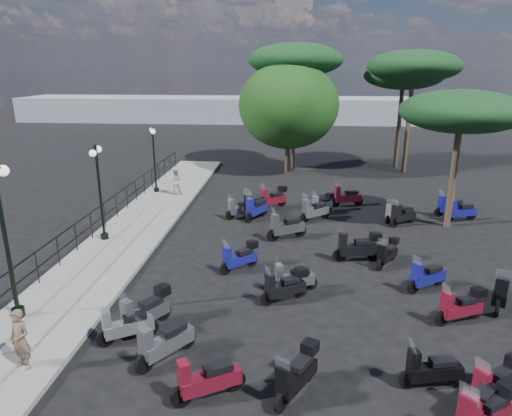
# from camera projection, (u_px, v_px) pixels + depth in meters

# --- Properties ---
(ground) EXTENTS (120.00, 120.00, 0.00)m
(ground) POSITION_uv_depth(u_px,v_px,m) (280.00, 270.00, 16.22)
(ground) COLOR black
(ground) RESTS_ON ground
(sidewalk) EXTENTS (3.00, 30.00, 0.15)m
(sidewalk) POSITION_uv_depth(u_px,v_px,m) (131.00, 233.00, 19.56)
(sidewalk) COLOR slate
(sidewalk) RESTS_ON ground
(railing) EXTENTS (0.04, 26.04, 1.10)m
(railing) POSITION_uv_depth(u_px,v_px,m) (98.00, 216.00, 19.23)
(railing) COLOR black
(railing) RESTS_ON sidewalk
(lamp_post_0) EXTENTS (0.46, 1.28, 4.39)m
(lamp_post_0) POSITION_uv_depth(u_px,v_px,m) (5.00, 234.00, 12.20)
(lamp_post_0) COLOR black
(lamp_post_0) RESTS_ON sidewalk
(lamp_post_1) EXTENTS (0.42, 1.13, 3.87)m
(lamp_post_1) POSITION_uv_depth(u_px,v_px,m) (99.00, 187.00, 18.08)
(lamp_post_1) COLOR black
(lamp_post_1) RESTS_ON sidewalk
(lamp_post_2) EXTENTS (0.56, 1.02, 3.64)m
(lamp_post_2) POSITION_uv_depth(u_px,v_px,m) (154.00, 155.00, 25.12)
(lamp_post_2) COLOR black
(lamp_post_2) RESTS_ON sidewalk
(woman) EXTENTS (0.62, 0.49, 1.49)m
(woman) POSITION_uv_depth(u_px,v_px,m) (20.00, 340.00, 10.54)
(woman) COLOR brown
(woman) RESTS_ON sidewalk
(pedestrian_far) EXTENTS (0.82, 0.70, 1.46)m
(pedestrian_far) POSITION_uv_depth(u_px,v_px,m) (175.00, 181.00, 24.99)
(pedestrian_far) COLOR beige
(pedestrian_far) RESTS_ON sidewalk
(scooter_0) EXTENTS (1.19, 1.55, 1.46)m
(scooter_0) POSITION_uv_depth(u_px,v_px,m) (164.00, 343.00, 11.09)
(scooter_0) COLOR black
(scooter_0) RESTS_ON ground
(scooter_1) EXTENTS (1.44, 0.96, 1.30)m
(scooter_1) POSITION_uv_depth(u_px,v_px,m) (126.00, 326.00, 11.90)
(scooter_1) COLOR black
(scooter_1) RESTS_ON ground
(scooter_2) EXTENTS (1.13, 1.54, 1.40)m
(scooter_2) POSITION_uv_depth(u_px,v_px,m) (145.00, 312.00, 12.45)
(scooter_2) COLOR black
(scooter_2) RESTS_ON ground
(scooter_3) EXTENTS (1.28, 1.19, 1.27)m
(scooter_3) POSITION_uv_depth(u_px,v_px,m) (240.00, 258.00, 16.08)
(scooter_3) COLOR black
(scooter_3) RESTS_ON ground
(scooter_4) EXTENTS (1.04, 1.71, 1.49)m
(scooter_4) POSITION_uv_depth(u_px,v_px,m) (254.00, 205.00, 21.96)
(scooter_4) COLOR black
(scooter_4) RESTS_ON ground
(scooter_5) EXTENTS (1.36, 1.03, 1.28)m
(scooter_5) POSITION_uv_depth(u_px,v_px,m) (240.00, 209.00, 21.63)
(scooter_5) COLOR black
(scooter_5) RESTS_ON ground
(scooter_6) EXTENTS (1.55, 0.99, 1.38)m
(scooter_6) POSITION_uv_depth(u_px,v_px,m) (207.00, 380.00, 9.82)
(scooter_6) COLOR black
(scooter_6) RESTS_ON ground
(scooter_7) EXTENTS (1.01, 1.52, 1.34)m
(scooter_7) POSITION_uv_depth(u_px,v_px,m) (296.00, 375.00, 9.93)
(scooter_7) COLOR black
(scooter_7) RESTS_ON ground
(scooter_8) EXTENTS (1.45, 1.00, 1.29)m
(scooter_8) POSITION_uv_depth(u_px,v_px,m) (285.00, 287.00, 13.94)
(scooter_8) COLOR black
(scooter_8) RESTS_ON ground
(scooter_9) EXTENTS (1.66, 1.09, 1.48)m
(scooter_9) POSITION_uv_depth(u_px,v_px,m) (286.00, 227.00, 18.96)
(scooter_9) COLOR black
(scooter_9) RESTS_ON ground
(scooter_10) EXTENTS (1.01, 1.62, 1.42)m
(scooter_10) POSITION_uv_depth(u_px,v_px,m) (256.00, 209.00, 21.45)
(scooter_10) COLOR black
(scooter_10) RESTS_ON ground
(scooter_11) EXTENTS (1.43, 1.31, 1.41)m
(scooter_11) POSITION_uv_depth(u_px,v_px,m) (273.00, 198.00, 23.02)
(scooter_11) COLOR black
(scooter_11) RESTS_ON ground
(scooter_13) EXTENTS (1.55, 0.57, 1.24)m
(scooter_13) POSITION_uv_depth(u_px,v_px,m) (431.00, 370.00, 10.21)
(scooter_13) COLOR black
(scooter_13) RESTS_ON ground
(scooter_14) EXTENTS (1.55, 0.72, 1.27)m
(scooter_14) POSITION_uv_depth(u_px,v_px,m) (293.00, 279.00, 14.53)
(scooter_14) COLOR black
(scooter_14) RESTS_ON ground
(scooter_15) EXTENTS (1.80, 0.64, 1.44)m
(scooter_15) POSITION_uv_depth(u_px,v_px,m) (358.00, 247.00, 16.80)
(scooter_15) COLOR black
(scooter_15) RESTS_ON ground
(scooter_16) EXTENTS (1.20, 1.18, 1.22)m
(scooter_16) POSITION_uv_depth(u_px,v_px,m) (322.00, 204.00, 22.29)
(scooter_16) COLOR black
(scooter_16) RESTS_ON ground
(scooter_17) EXTENTS (1.47, 1.19, 1.42)m
(scooter_17) POSITION_uv_depth(u_px,v_px,m) (314.00, 211.00, 21.18)
(scooter_17) COLOR black
(scooter_17) RESTS_ON ground
(scooter_19) EXTENTS (1.26, 1.36, 1.39)m
(scooter_19) POSITION_uv_depth(u_px,v_px,m) (476.00, 410.00, 8.97)
(scooter_19) COLOR black
(scooter_19) RESTS_ON ground
(scooter_20) EXTENTS (1.52, 0.86, 1.29)m
(scooter_20) POSITION_uv_depth(u_px,v_px,m) (461.00, 307.00, 12.79)
(scooter_20) COLOR black
(scooter_20) RESTS_ON ground
(scooter_21) EXTENTS (0.98, 1.32, 1.20)m
(scooter_21) POSITION_uv_depth(u_px,v_px,m) (387.00, 254.00, 16.47)
(scooter_21) COLOR black
(scooter_21) RESTS_ON ground
(scooter_22) EXTENTS (1.36, 1.06, 1.29)m
(scooter_22) POSITION_uv_depth(u_px,v_px,m) (403.00, 216.00, 20.64)
(scooter_22) COLOR black
(scooter_22) RESTS_ON ground
(scooter_23) EXTENTS (1.72, 0.74, 1.39)m
(scooter_23) POSITION_uv_depth(u_px,v_px,m) (346.00, 197.00, 23.39)
(scooter_23) COLOR black
(scooter_23) RESTS_ON ground
(scooter_24) EXTENTS (1.42, 1.05, 1.29)m
(scooter_24) POSITION_uv_depth(u_px,v_px,m) (486.00, 414.00, 8.86)
(scooter_24) COLOR black
(scooter_24) RESTS_ON ground
(scooter_26) EXTENTS (1.00, 1.69, 1.46)m
(scooter_26) POSITION_uv_depth(u_px,v_px,m) (501.00, 291.00, 13.61)
(scooter_26) COLOR black
(scooter_26) RESTS_ON ground
(scooter_27) EXTENTS (1.43, 1.01, 1.31)m
(scooter_27) POSITION_uv_depth(u_px,v_px,m) (426.00, 277.00, 14.66)
(scooter_27) COLOR black
(scooter_27) RESTS_ON ground
(scooter_28) EXTENTS (1.00, 1.22, 1.18)m
(scooter_28) POSITION_uv_depth(u_px,v_px,m) (393.00, 213.00, 21.15)
(scooter_28) COLOR black
(scooter_28) RESTS_ON ground
(scooter_29) EXTENTS (1.62, 0.78, 1.34)m
(scooter_29) POSITION_uv_depth(u_px,v_px,m) (450.00, 207.00, 21.90)
(scooter_29) COLOR black
(scooter_29) RESTS_ON ground
(scooter_30) EXTENTS (1.62, 0.78, 1.34)m
(scooter_30) POSITION_uv_depth(u_px,v_px,m) (461.00, 211.00, 21.20)
(scooter_30) COLOR black
(scooter_30) RESTS_ON ground
(scooter_31) EXTENTS (1.42, 1.05, 1.29)m
(scooter_31) POSITION_uv_depth(u_px,v_px,m) (496.00, 384.00, 9.70)
(scooter_31) COLOR black
(scooter_31) RESTS_ON ground
(broadleaf_tree) EXTENTS (6.55, 6.55, 7.24)m
(broadleaf_tree) POSITION_uv_depth(u_px,v_px,m) (289.00, 106.00, 29.59)
(broadleaf_tree) COLOR #38281E
(broadleaf_tree) RESTS_ON ground
(pine_0) EXTENTS (5.32, 5.32, 7.23)m
(pine_0) POSITION_uv_depth(u_px,v_px,m) (404.00, 76.00, 30.68)
(pine_0) COLOR #38281E
(pine_0) RESTS_ON ground
(pine_1) EXTENTS (5.92, 5.92, 7.95)m
(pine_1) POSITION_uv_depth(u_px,v_px,m) (414.00, 66.00, 28.95)
(pine_1) COLOR #38281E
(pine_1) RESTS_ON ground
(pine_2) EXTENTS (6.38, 6.38, 8.43)m
(pine_2) POSITION_uv_depth(u_px,v_px,m) (295.00, 60.00, 30.31)
(pine_2) COLOR #38281E
(pine_2) RESTS_ON ground
(pine_3) EXTENTS (5.16, 5.16, 6.03)m
(pine_3) POSITION_uv_depth(u_px,v_px,m) (462.00, 112.00, 19.09)
(pine_3) COLOR #38281E
(pine_3) RESTS_ON ground
(distant_hills) EXTENTS (70.00, 8.00, 3.00)m
(distant_hills) POSITION_uv_depth(u_px,v_px,m) (292.00, 110.00, 58.55)
(distant_hills) COLOR gray
(distant_hills) RESTS_ON ground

